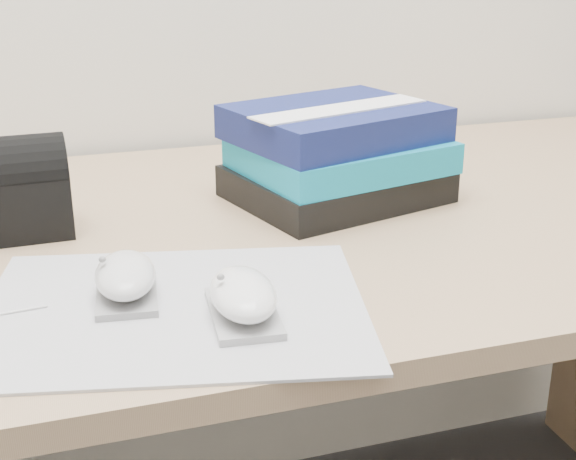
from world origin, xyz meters
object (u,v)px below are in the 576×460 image
object	(u,v)px
mouse_front	(243,297)
pouch	(13,188)
book_stack	(337,154)
desk	(273,348)
mouse_rear	(126,278)

from	to	relation	value
mouse_front	pouch	bearing A→B (deg)	123.93
book_stack	pouch	size ratio (longest dim) A/B	2.33
desk	book_stack	world-z (taller)	book_stack
desk	mouse_rear	size ratio (longest dim) A/B	13.29
book_stack	mouse_rear	bearing A→B (deg)	-143.29
desk	book_stack	xyz separation A→B (m)	(0.09, -0.01, 0.30)
mouse_rear	pouch	xyz separation A→B (m)	(-0.11, 0.23, 0.04)
desk	mouse_front	distance (m)	0.45
desk	pouch	world-z (taller)	pouch
mouse_rear	pouch	bearing A→B (deg)	114.88
desk	mouse_front	bearing A→B (deg)	-111.02
mouse_rear	mouse_front	xyz separation A→B (m)	(0.10, -0.08, 0.00)
mouse_rear	book_stack	bearing A→B (deg)	36.71
desk	mouse_rear	bearing A→B (deg)	-132.54
mouse_rear	mouse_front	distance (m)	0.13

